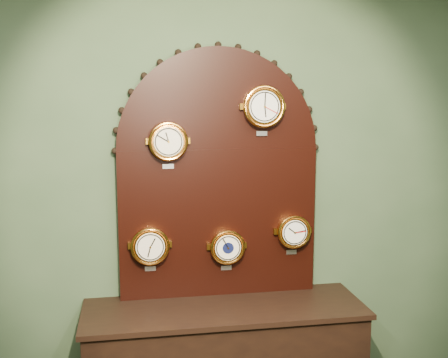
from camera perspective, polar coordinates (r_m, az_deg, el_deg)
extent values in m
plane|color=#3F563B|center=(3.39, -0.72, -2.36)|extent=(4.00, 0.00, 4.00)
cube|color=black|center=(3.37, -0.58, -4.52)|extent=(1.20, 0.06, 0.90)
cylinder|color=black|center=(3.29, -0.60, 3.11)|extent=(1.20, 0.06, 1.20)
cylinder|color=orange|center=(3.19, -5.80, 3.92)|extent=(0.21, 0.08, 0.21)
torus|color=orange|center=(3.16, -5.76, 3.87)|extent=(0.23, 0.02, 0.23)
cylinder|color=white|center=(3.16, -5.75, 3.86)|extent=(0.17, 0.01, 0.17)
cube|color=silver|center=(3.23, -5.79, 1.31)|extent=(0.06, 0.01, 0.03)
cylinder|color=orange|center=(3.27, 4.05, 7.49)|extent=(0.23, 0.08, 0.23)
torus|color=orange|center=(3.24, 4.19, 7.47)|extent=(0.25, 0.02, 0.25)
cylinder|color=white|center=(3.23, 4.22, 7.47)|extent=(0.18, 0.01, 0.18)
cube|color=silver|center=(3.30, 3.93, 4.72)|extent=(0.06, 0.01, 0.03)
cylinder|color=orange|center=(3.30, -7.65, -6.80)|extent=(0.21, 0.08, 0.21)
torus|color=orange|center=(3.27, -7.63, -6.96)|extent=(0.23, 0.02, 0.23)
cylinder|color=white|center=(3.26, -7.63, -6.99)|extent=(0.17, 0.01, 0.17)
cube|color=silver|center=(3.37, -7.62, -9.16)|extent=(0.07, 0.01, 0.03)
cylinder|color=orange|center=(3.35, 0.31, -6.96)|extent=(0.20, 0.08, 0.20)
torus|color=orange|center=(3.32, 0.41, -7.11)|extent=(0.21, 0.02, 0.21)
cylinder|color=white|center=(3.32, 0.43, -7.14)|extent=(0.16, 0.01, 0.16)
cube|color=silver|center=(3.42, 0.23, -9.16)|extent=(0.07, 0.01, 0.03)
cylinder|color=#0D1239|center=(3.31, 0.44, -7.15)|extent=(0.07, 0.00, 0.07)
cylinder|color=orange|center=(3.43, 7.13, -5.35)|extent=(0.19, 0.08, 0.19)
torus|color=orange|center=(3.40, 7.29, -5.48)|extent=(0.21, 0.02, 0.21)
cylinder|color=white|center=(3.39, 7.33, -5.51)|extent=(0.15, 0.01, 0.15)
cube|color=silver|center=(3.49, 6.98, -7.50)|extent=(0.06, 0.01, 0.03)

